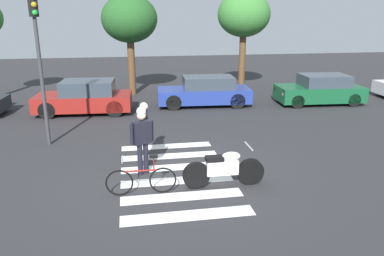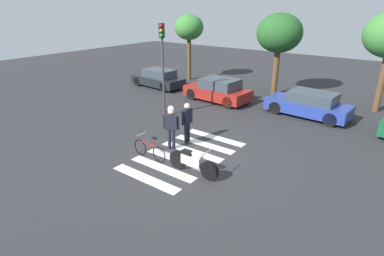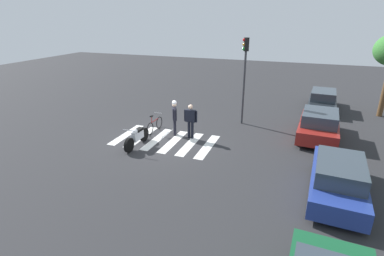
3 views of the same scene
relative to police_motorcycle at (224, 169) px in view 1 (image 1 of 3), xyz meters
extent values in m
plane|color=#2B2B2D|center=(-1.11, 0.96, -0.47)|extent=(60.00, 60.00, 0.00)
cylinder|color=black|center=(0.71, 0.00, -0.13)|extent=(0.69, 0.14, 0.69)
cylinder|color=black|center=(-0.70, 0.00, -0.13)|extent=(0.69, 0.14, 0.69)
cube|color=silver|center=(-0.04, 0.00, 0.05)|extent=(0.80, 0.28, 0.36)
ellipsoid|color=silver|center=(0.19, 0.00, 0.32)|extent=(0.48, 0.24, 0.24)
cube|color=black|center=(-0.24, 0.00, 0.29)|extent=(0.44, 0.24, 0.12)
cylinder|color=#A5A5AD|center=(0.63, 0.00, 0.57)|extent=(0.04, 0.62, 0.04)
torus|color=black|center=(-2.58, -0.08, -0.14)|extent=(0.66, 0.06, 0.66)
torus|color=black|center=(-1.54, -0.10, -0.14)|extent=(0.66, 0.06, 0.66)
cylinder|color=maroon|center=(-2.06, -0.09, 0.14)|extent=(0.81, 0.06, 0.04)
cylinder|color=maroon|center=(-1.75, -0.10, 0.31)|extent=(0.03, 0.03, 0.34)
cube|color=black|center=(-1.75, -0.10, 0.49)|extent=(0.20, 0.10, 0.06)
cylinder|color=#99999E|center=(-2.48, -0.08, 0.46)|extent=(0.04, 0.46, 0.03)
cylinder|color=black|center=(-2.04, 1.09, -0.04)|extent=(0.14, 0.14, 0.87)
cylinder|color=black|center=(-1.88, 1.17, -0.04)|extent=(0.14, 0.14, 0.87)
cube|color=black|center=(-1.96, 1.13, 0.71)|extent=(0.54, 0.41, 0.62)
sphere|color=beige|center=(-1.96, 1.13, 1.18)|extent=(0.24, 0.24, 0.24)
cylinder|color=black|center=(-2.24, 0.99, 0.71)|extent=(0.09, 0.09, 0.59)
cylinder|color=black|center=(-1.69, 1.27, 0.71)|extent=(0.09, 0.09, 0.59)
sphere|color=white|center=(-1.96, 1.13, 1.29)|extent=(0.25, 0.25, 0.25)
cylinder|color=black|center=(-1.86, 1.97, -0.03)|extent=(0.14, 0.14, 0.88)
cylinder|color=black|center=(-1.85, 2.15, -0.03)|extent=(0.14, 0.14, 0.88)
cube|color=black|center=(-1.85, 2.06, 0.72)|extent=(0.21, 0.52, 0.62)
sphere|color=beige|center=(-1.85, 2.06, 1.19)|extent=(0.24, 0.24, 0.24)
cylinder|color=black|center=(-1.86, 1.75, 0.72)|extent=(0.09, 0.09, 0.59)
cylinder|color=black|center=(-1.85, 2.36, 0.72)|extent=(0.09, 0.09, 0.59)
cube|color=silver|center=(-1.11, -1.29, -0.47)|extent=(2.94, 0.45, 0.01)
cube|color=silver|center=(-1.11, -0.39, -0.47)|extent=(2.94, 0.45, 0.01)
cube|color=silver|center=(-1.11, 0.51, -0.47)|extent=(2.94, 0.45, 0.01)
cube|color=silver|center=(-1.11, 1.41, -0.47)|extent=(2.94, 0.45, 0.01)
cube|color=silver|center=(-1.11, 2.31, -0.47)|extent=(2.94, 0.45, 0.01)
cube|color=silver|center=(-1.11, 3.21, -0.47)|extent=(2.94, 0.45, 0.01)
cylinder|color=black|center=(-5.67, 7.45, -0.12)|extent=(0.72, 0.27, 0.71)
cylinder|color=black|center=(-5.56, 9.08, -0.12)|extent=(0.72, 0.27, 0.71)
cylinder|color=black|center=(-2.88, 7.27, -0.12)|extent=(0.72, 0.27, 0.71)
cylinder|color=black|center=(-2.78, 8.90, -0.12)|extent=(0.72, 0.27, 0.71)
cube|color=maroon|center=(-4.22, 8.17, 0.05)|extent=(4.21, 2.11, 0.65)
cube|color=#333D47|center=(-4.02, 8.16, 0.67)|extent=(2.31, 1.77, 0.60)
cube|color=#F2EDCC|center=(-6.27, 7.71, 0.14)|extent=(0.09, 0.20, 0.12)
cube|color=#F2EDCC|center=(-6.19, 8.90, 0.14)|extent=(0.09, 0.20, 0.12)
cylinder|color=black|center=(-0.28, 8.00, -0.12)|extent=(0.72, 0.27, 0.71)
cylinder|color=black|center=(-0.18, 9.49, -0.12)|extent=(0.72, 0.27, 0.71)
cylinder|color=black|center=(2.67, 7.81, -0.12)|extent=(0.72, 0.27, 0.71)
cylinder|color=black|center=(2.76, 9.30, -0.12)|extent=(0.72, 0.27, 0.71)
cube|color=navy|center=(1.24, 8.65, 0.04)|extent=(4.44, 1.99, 0.64)
cube|color=#333D47|center=(1.46, 8.64, 0.64)|extent=(2.44, 1.66, 0.56)
cube|color=#F2EDCC|center=(-0.92, 8.24, 0.14)|extent=(0.09, 0.20, 0.12)
cube|color=#F2EDCC|center=(-0.85, 9.34, 0.14)|extent=(0.09, 0.20, 0.12)
cylinder|color=black|center=(5.43, 7.40, -0.16)|extent=(0.64, 0.26, 0.63)
cylinder|color=black|center=(5.53, 8.97, -0.16)|extent=(0.64, 0.26, 0.63)
cylinder|color=black|center=(8.18, 7.23, -0.16)|extent=(0.64, 0.26, 0.63)
cylinder|color=black|center=(8.28, 8.80, -0.16)|extent=(0.64, 0.26, 0.63)
cube|color=#14512D|center=(6.86, 8.10, 0.05)|extent=(4.16, 2.05, 0.70)
cube|color=#333D47|center=(7.06, 8.09, 0.67)|extent=(2.29, 1.71, 0.54)
cube|color=#F2EDCC|center=(4.84, 7.66, 0.16)|extent=(0.09, 0.20, 0.12)
cube|color=#F2EDCC|center=(4.91, 8.80, 0.16)|extent=(0.09, 0.20, 0.12)
cylinder|color=black|center=(11.28, 9.37, -0.13)|extent=(0.70, 0.26, 0.68)
cube|color=#F2EDCC|center=(10.68, 9.22, 0.13)|extent=(0.09, 0.20, 0.12)
cylinder|color=#38383D|center=(-4.98, 4.07, 1.59)|extent=(0.12, 0.12, 4.12)
cube|color=black|center=(-4.98, 4.07, 4.00)|extent=(0.32, 0.32, 0.70)
sphere|color=orange|center=(-4.92, 3.95, 4.00)|extent=(0.16, 0.16, 0.16)
sphere|color=green|center=(-4.92, 3.95, 3.77)|extent=(0.16, 0.16, 0.16)
cylinder|color=brown|center=(-2.05, 11.91, 0.98)|extent=(0.38, 0.38, 2.90)
ellipsoid|color=#235623|center=(-2.05, 11.91, 3.51)|extent=(2.89, 2.89, 2.46)
cylinder|color=brown|center=(4.10, 11.91, 1.09)|extent=(0.36, 0.36, 3.12)
ellipsoid|color=#387A33|center=(4.10, 11.91, 3.72)|extent=(2.86, 2.86, 2.43)
camera|label=1|loc=(-2.24, -8.36, 3.72)|focal=34.75mm
camera|label=2|loc=(5.92, -7.92, 5.22)|focal=29.24mm
camera|label=3|loc=(11.49, 7.04, 5.46)|focal=28.00mm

